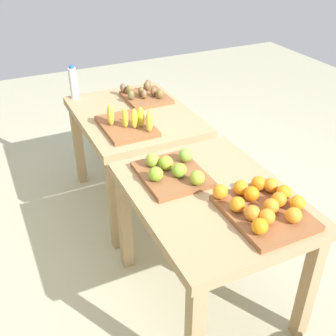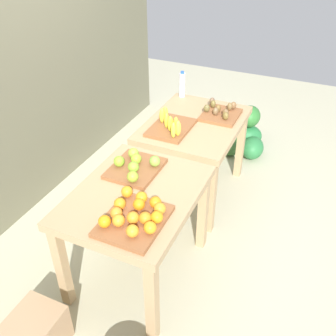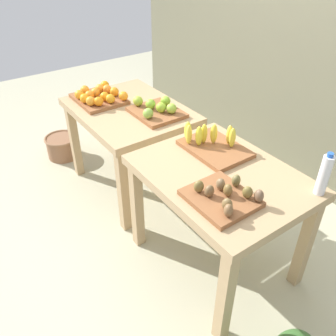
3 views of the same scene
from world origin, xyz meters
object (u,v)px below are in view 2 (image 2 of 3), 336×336
(apple_bin, at_px, (135,166))
(banana_crate, at_px, (171,126))
(display_table_right, at_px, (194,133))
(orange_bin, at_px, (135,216))
(watermelon_pile, at_px, (245,136))
(display_table_left, at_px, (136,206))
(kiwi_bin, at_px, (220,113))
(water_bottle, at_px, (182,85))

(apple_bin, bearing_deg, banana_crate, 0.82)
(display_table_right, height_order, banana_crate, banana_crate)
(orange_bin, height_order, watermelon_pile, orange_bin)
(watermelon_pile, bearing_deg, banana_crate, 161.45)
(apple_bin, relative_size, watermelon_pile, 0.73)
(apple_bin, bearing_deg, orange_bin, -151.97)
(display_table_left, height_order, watermelon_pile, display_table_left)
(display_table_left, bearing_deg, kiwi_bin, -7.44)
(apple_bin, xyz_separation_m, banana_crate, (0.66, 0.01, 0.00))
(display_table_right, xyz_separation_m, water_bottle, (0.46, 0.31, 0.24))
(watermelon_pile, bearing_deg, water_bottle, 131.22)
(display_table_left, bearing_deg, water_bottle, 11.28)
(banana_crate, xyz_separation_m, kiwi_bin, (0.44, -0.30, -0.01))
(display_table_left, xyz_separation_m, water_bottle, (1.58, 0.31, 0.24))
(orange_bin, distance_m, water_bottle, 1.89)
(display_table_right, height_order, apple_bin, apple_bin)
(display_table_left, relative_size, water_bottle, 3.95)
(banana_crate, bearing_deg, orange_bin, -166.85)
(apple_bin, bearing_deg, watermelon_pile, -11.99)
(kiwi_bin, bearing_deg, banana_crate, 145.17)
(banana_crate, bearing_deg, water_bottle, 14.87)
(display_table_right, bearing_deg, water_bottle, 34.44)
(display_table_left, xyz_separation_m, orange_bin, (-0.25, -0.14, 0.16))
(watermelon_pile, bearing_deg, display_table_right, 164.25)
(orange_bin, distance_m, banana_crate, 1.17)
(display_table_right, distance_m, watermelon_pile, 1.12)
(banana_crate, relative_size, kiwi_bin, 1.22)
(watermelon_pile, bearing_deg, kiwi_bin, 172.44)
(apple_bin, height_order, watermelon_pile, apple_bin)
(display_table_right, height_order, orange_bin, orange_bin)
(water_bottle, xyz_separation_m, watermelon_pile, (0.52, -0.59, -0.72))
(display_table_left, bearing_deg, orange_bin, -151.96)
(display_table_right, relative_size, water_bottle, 3.95)
(water_bottle, height_order, watermelon_pile, water_bottle)
(orange_bin, bearing_deg, watermelon_pile, -3.40)
(banana_crate, bearing_deg, display_table_right, -29.16)
(kiwi_bin, distance_m, watermelon_pile, 1.00)
(watermelon_pile, bearing_deg, orange_bin, 176.60)
(display_table_right, distance_m, orange_bin, 1.39)
(orange_bin, distance_m, apple_bin, 0.55)
(orange_bin, distance_m, kiwi_bin, 1.58)
(apple_bin, relative_size, kiwi_bin, 1.17)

